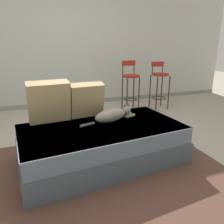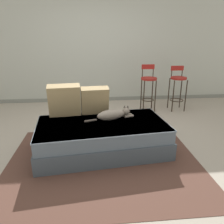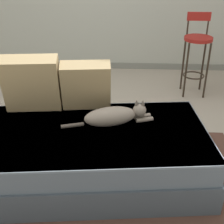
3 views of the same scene
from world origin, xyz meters
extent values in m
plane|color=#A89E8E|center=(0.00, 0.00, 0.00)|extent=(16.00, 16.00, 0.00)
cube|color=gray|center=(0.00, 2.20, 0.04)|extent=(8.00, 0.02, 0.09)
cube|color=brown|center=(0.00, -0.70, 0.00)|extent=(2.52, 2.08, 0.01)
cube|color=#44505B|center=(0.00, -0.40, 0.12)|extent=(1.91, 1.17, 0.25)
cube|color=slate|center=(0.00, -0.40, 0.34)|extent=(1.87, 1.12, 0.19)
cube|color=slate|center=(0.00, -0.40, 0.43)|extent=(1.88, 1.14, 0.02)
cube|color=tan|center=(-0.54, -0.07, 0.68)|extent=(0.49, 0.30, 0.49)
cube|color=tan|center=(-0.09, -0.02, 0.65)|extent=(0.44, 0.28, 0.44)
ellipsoid|color=gray|center=(0.14, -0.29, 0.51)|extent=(0.45, 0.29, 0.15)
sphere|color=gray|center=(0.37, -0.22, 0.53)|extent=(0.11, 0.11, 0.11)
cone|color=#544C44|center=(0.34, -0.22, 0.61)|extent=(0.03, 0.03, 0.04)
cone|color=#544C44|center=(0.39, -0.22, 0.61)|extent=(0.03, 0.03, 0.04)
cylinder|color=gray|center=(0.41, -0.23, 0.46)|extent=(0.14, 0.08, 0.04)
cylinder|color=gray|center=(0.39, -0.18, 0.46)|extent=(0.14, 0.08, 0.04)
cylinder|color=#544C44|center=(-0.16, -0.35, 0.46)|extent=(0.18, 0.08, 0.03)
cylinder|color=#2D2319|center=(0.97, 1.19, 0.35)|extent=(0.02, 0.02, 0.70)
cylinder|color=#2D2319|center=(1.23, 1.19, 0.35)|extent=(0.02, 0.02, 0.70)
cylinder|color=#2D2319|center=(0.97, 1.44, 0.35)|extent=(0.02, 0.02, 0.70)
cylinder|color=#2D2319|center=(1.23, 1.44, 0.35)|extent=(0.02, 0.02, 0.70)
torus|color=#2D2319|center=(1.10, 1.32, 0.25)|extent=(0.27, 0.27, 0.02)
cylinder|color=maroon|center=(1.10, 1.32, 0.72)|extent=(0.34, 0.34, 0.04)
cylinder|color=#2D2319|center=(0.98, 1.45, 0.82)|extent=(0.02, 0.02, 0.25)
cylinder|color=#2D2319|center=(1.22, 1.45, 0.82)|extent=(0.02, 0.02, 0.25)
cube|color=maroon|center=(1.10, 1.45, 0.95)|extent=(0.28, 0.03, 0.10)
camera|label=1|loc=(-0.64, -2.60, 1.32)|focal=35.00mm
camera|label=2|loc=(-0.13, -3.23, 1.59)|focal=35.00mm
camera|label=3|loc=(0.27, -2.44, 1.71)|focal=50.00mm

